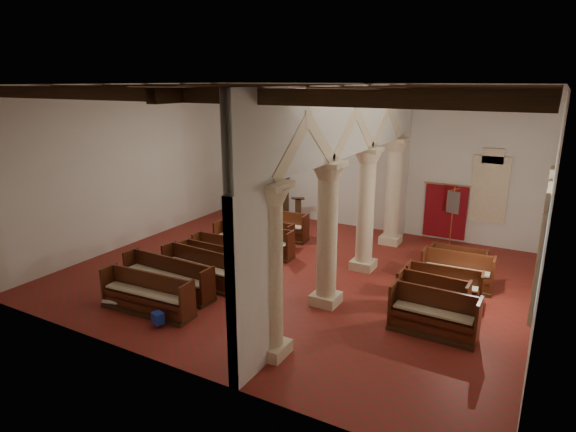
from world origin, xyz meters
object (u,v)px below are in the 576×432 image
(processional_banner, at_px, (451,227))
(nave_pew_0, at_px, (147,299))
(pipe_organ, at_px, (265,187))
(lectern, at_px, (298,213))
(aisle_pew_0, at_px, (433,320))

(processional_banner, height_order, nave_pew_0, processional_banner)
(pipe_organ, bearing_deg, nave_pew_0, -77.07)
(lectern, height_order, processional_banner, processional_banner)
(lectern, bearing_deg, nave_pew_0, -110.78)
(lectern, bearing_deg, pipe_organ, 139.49)
(processional_banner, bearing_deg, pipe_organ, -158.28)
(nave_pew_0, height_order, aisle_pew_0, aisle_pew_0)
(pipe_organ, relative_size, nave_pew_0, 1.56)
(lectern, distance_m, processional_banner, 6.35)
(aisle_pew_0, bearing_deg, lectern, 138.97)
(lectern, xyz_separation_m, nave_pew_0, (0.19, -9.12, -0.20))
(processional_banner, xyz_separation_m, aisle_pew_0, (0.93, -6.88, -0.41))
(nave_pew_0, bearing_deg, aisle_pew_0, 16.76)
(nave_pew_0, relative_size, aisle_pew_0, 1.31)
(pipe_organ, distance_m, lectern, 2.33)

